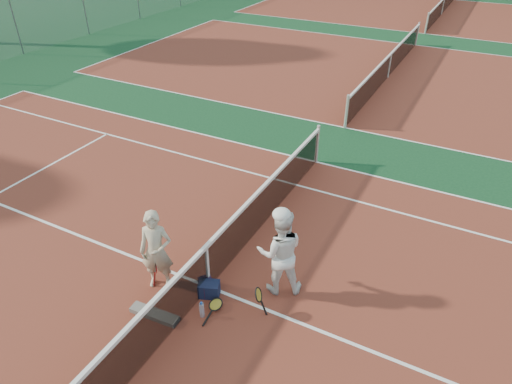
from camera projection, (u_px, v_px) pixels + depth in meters
ground at (209, 287)px, 8.61m from camera, size 130.00×130.00×0.00m
court_main at (209, 287)px, 8.60m from camera, size 23.77×10.97×0.01m
court_far_a at (388, 77)px, 18.64m from camera, size 23.77×10.97×0.01m
court_far_b at (441, 14)px, 28.67m from camera, size 23.77×10.97×0.01m
net_main at (207, 267)px, 8.33m from camera, size 0.10×10.98×1.02m
net_far_a at (390, 65)px, 18.36m from camera, size 0.10×10.98×1.02m
net_far_b at (443, 6)px, 28.39m from camera, size 0.10×10.98×1.02m
player_a at (156, 251)px, 8.22m from camera, size 0.71×0.60×1.65m
player_b at (280, 252)px, 8.12m from camera, size 1.06×0.98×1.74m
racket_red at (156, 273)px, 8.49m from camera, size 0.29×0.28×0.60m
racket_black_held at (259, 301)px, 7.91m from camera, size 0.27×0.31×0.58m
racket_spare at (216, 306)px, 8.13m from camera, size 0.30×0.61×0.13m
sports_bag_navy at (209, 289)px, 8.35m from camera, size 0.45×0.38×0.30m
sports_bag_purple at (207, 287)px, 8.42m from camera, size 0.42×0.39×0.28m
net_cover_canvas at (154, 314)px, 7.98m from camera, size 0.93×0.27×0.10m
water_bottle at (202, 310)px, 7.93m from camera, size 0.09×0.09×0.30m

